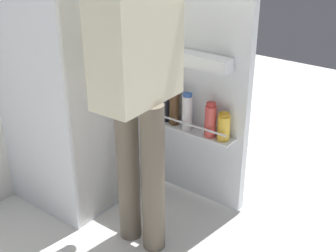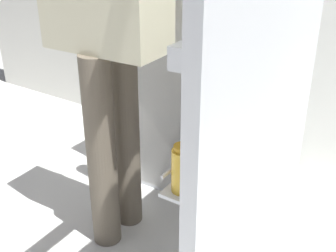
% 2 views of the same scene
% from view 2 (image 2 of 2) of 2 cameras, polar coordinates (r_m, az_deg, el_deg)
% --- Properties ---
extents(ground_plane, '(6.89, 6.89, 0.00)m').
position_cam_2_polar(ground_plane, '(2.02, -0.61, -13.54)').
color(ground_plane, silver).
extents(refrigerator, '(0.73, 1.27, 1.61)m').
position_cam_2_polar(refrigerator, '(2.03, 8.02, 11.94)').
color(refrigerator, silver).
rests_on(refrigerator, ground_plane).
extents(person, '(0.56, 0.76, 1.68)m').
position_cam_2_polar(person, '(1.61, -8.00, 15.98)').
color(person, '#665B4C').
rests_on(person, ground_plane).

